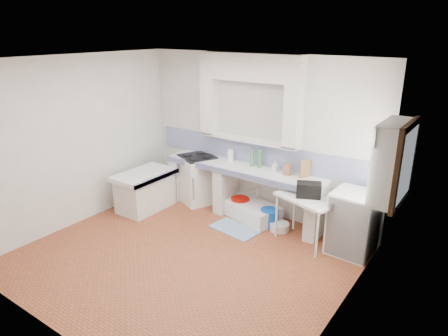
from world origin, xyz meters
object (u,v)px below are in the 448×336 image
Objects in this scene: side_table at (305,220)px; fridge at (353,223)px; stove at (198,180)px; sink at (251,211)px.

fridge is at bearing 29.27° from side_table.
fridge reaches higher than stove.
stove is 0.93× the size of fridge.
fridge is at bearing 11.11° from sink.
stove is 3.04m from fridge.
stove is 1.25m from sink.
fridge reaches higher than side_table.
sink is at bearing 178.56° from fridge.
side_table is 0.96× the size of fridge.
stove is at bearing 179.58° from fridge.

